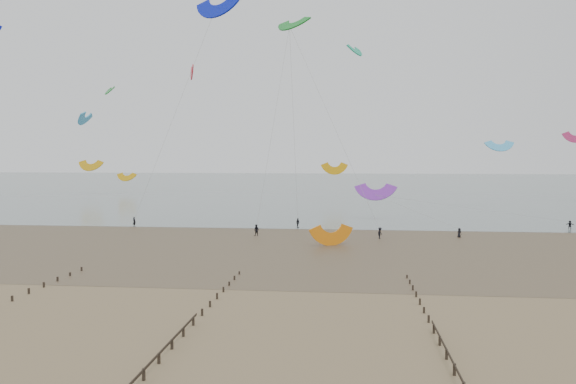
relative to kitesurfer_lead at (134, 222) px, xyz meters
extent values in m
plane|color=brown|center=(22.86, -50.46, -0.88)|extent=(500.00, 500.00, 0.00)
plane|color=#475654|center=(22.86, 149.54, -0.85)|extent=(500.00, 500.00, 0.00)
plane|color=#473A28|center=(22.86, -15.46, -0.86)|extent=(500.00, 500.00, 0.00)
ellipsoid|color=slate|center=(4.86, -28.46, -0.87)|extent=(23.60, 14.36, 0.01)
ellipsoid|color=slate|center=(34.86, -12.46, -0.87)|extent=(33.64, 18.32, 0.01)
ellipsoid|color=slate|center=(67.86, -20.46, -0.87)|extent=(19.65, 13.67, 0.01)
ellipsoid|color=slate|center=(-17.14, -10.46, -0.87)|extent=(26.95, 14.22, 0.01)
cube|color=black|center=(8.86, -51.62, -0.63)|extent=(0.16, 0.16, 0.59)
cube|color=black|center=(8.86, -48.99, -0.64)|extent=(0.16, 0.16, 0.57)
cube|color=black|center=(8.86, -46.35, -0.66)|extent=(0.16, 0.16, 0.54)
cube|color=black|center=(8.86, -43.72, -0.67)|extent=(0.16, 0.16, 0.51)
cube|color=black|center=(8.86, -41.09, -0.69)|extent=(0.16, 0.16, 0.48)
cube|color=black|center=(8.86, -38.46, -0.70)|extent=(0.16, 0.16, 0.45)
cube|color=black|center=(26.86, -67.41, -0.54)|extent=(0.16, 0.16, 0.77)
cube|color=black|center=(26.86, -64.78, -0.56)|extent=(0.16, 0.16, 0.74)
cube|color=black|center=(26.86, -62.14, -0.57)|extent=(0.16, 0.16, 0.71)
cube|color=black|center=(26.86, -59.51, -0.59)|extent=(0.16, 0.16, 0.68)
cube|color=black|center=(26.86, -56.88, -0.60)|extent=(0.16, 0.16, 0.65)
cube|color=black|center=(26.86, -54.25, -0.61)|extent=(0.16, 0.16, 0.62)
cube|color=black|center=(26.86, -51.62, -0.63)|extent=(0.16, 0.16, 0.59)
cube|color=black|center=(26.86, -48.99, -0.64)|extent=(0.16, 0.16, 0.57)
cube|color=black|center=(26.86, -46.35, -0.66)|extent=(0.16, 0.16, 0.54)
cube|color=black|center=(26.86, -43.72, -0.67)|extent=(0.16, 0.16, 0.51)
cube|color=black|center=(26.86, -41.09, -0.69)|extent=(0.16, 0.16, 0.48)
cube|color=black|center=(26.86, -38.46, -0.70)|extent=(0.16, 0.16, 0.45)
cube|color=black|center=(44.86, -64.78, -0.56)|extent=(0.16, 0.16, 0.74)
cube|color=black|center=(44.86, -62.14, -0.57)|extent=(0.16, 0.16, 0.71)
cube|color=black|center=(44.86, -59.51, -0.59)|extent=(0.16, 0.16, 0.68)
cube|color=black|center=(44.86, -56.88, -0.60)|extent=(0.16, 0.16, 0.65)
cube|color=black|center=(44.86, -54.25, -0.61)|extent=(0.16, 0.16, 0.62)
cube|color=black|center=(44.86, -51.62, -0.63)|extent=(0.16, 0.16, 0.59)
cube|color=black|center=(44.86, -48.99, -0.64)|extent=(0.16, 0.16, 0.57)
cube|color=black|center=(44.86, -46.35, -0.66)|extent=(0.16, 0.16, 0.54)
cube|color=black|center=(44.86, -43.72, -0.67)|extent=(0.16, 0.16, 0.51)
cube|color=black|center=(44.86, -41.09, -0.69)|extent=(0.16, 0.16, 0.48)
cube|color=black|center=(44.86, -38.46, -0.70)|extent=(0.16, 0.16, 0.45)
imported|color=black|center=(0.00, 0.00, 0.00)|extent=(0.76, 0.67, 1.75)
imported|color=black|center=(29.75, 1.66, -0.02)|extent=(0.85, 1.08, 1.71)
imported|color=black|center=(24.04, -9.27, 0.05)|extent=(1.08, 0.96, 1.85)
imported|color=black|center=(77.56, 4.64, -0.11)|extent=(1.45, 1.10, 1.52)
imported|color=black|center=(43.65, -10.44, 0.01)|extent=(1.14, 1.33, 1.78)
imported|color=black|center=(56.22, -7.61, -0.13)|extent=(0.83, 0.87, 1.50)
camera|label=1|loc=(38.46, -97.96, 12.13)|focal=35.00mm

